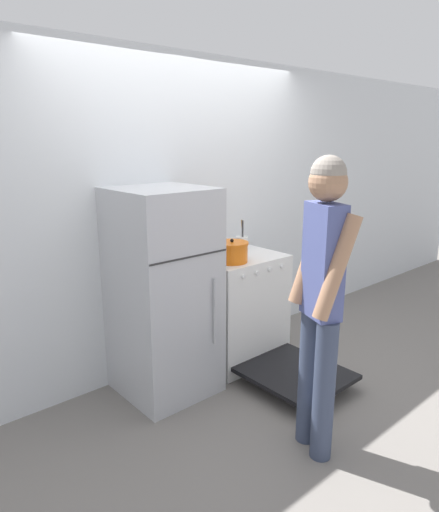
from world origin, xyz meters
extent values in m
plane|color=slate|center=(0.00, 0.00, 0.00)|extent=(14.00, 14.00, 0.00)
cube|color=silver|center=(0.00, 0.03, 1.27)|extent=(10.00, 0.06, 2.55)
cube|color=#B7BABF|center=(-0.46, -0.33, 0.78)|extent=(0.65, 0.66, 1.56)
cube|color=#2D2D2D|center=(-0.46, -0.67, 1.12)|extent=(0.64, 0.01, 0.01)
cylinder|color=#B2B5BA|center=(-0.26, -0.68, 0.68)|extent=(0.02, 0.02, 0.50)
cube|color=white|center=(0.30, -0.31, 0.47)|extent=(0.74, 0.61, 0.93)
cube|color=black|center=(0.30, -0.31, 0.92)|extent=(0.73, 0.60, 0.02)
cube|color=black|center=(0.30, -0.59, 0.46)|extent=(0.64, 0.05, 0.71)
cylinder|color=black|center=(0.13, -0.43, 0.93)|extent=(0.20, 0.20, 0.01)
cylinder|color=black|center=(0.47, -0.43, 0.93)|extent=(0.20, 0.20, 0.01)
cylinder|color=black|center=(0.13, -0.18, 0.93)|extent=(0.20, 0.20, 0.01)
cylinder|color=black|center=(0.47, -0.18, 0.93)|extent=(0.20, 0.20, 0.01)
cylinder|color=silver|center=(0.08, -0.63, 0.86)|extent=(0.04, 0.02, 0.04)
cylinder|color=silver|center=(0.23, -0.63, 0.86)|extent=(0.04, 0.02, 0.04)
cylinder|color=silver|center=(0.37, -0.63, 0.86)|extent=(0.04, 0.02, 0.04)
cylinder|color=silver|center=(0.52, -0.63, 0.86)|extent=(0.04, 0.02, 0.04)
cube|color=black|center=(0.30, -0.99, 0.12)|extent=(0.68, 0.75, 0.04)
cube|color=#99999E|center=(0.30, -0.38, 0.42)|extent=(0.60, 0.34, 0.01)
cylinder|color=orange|center=(0.13, -0.43, 1.00)|extent=(0.25, 0.25, 0.14)
cylinder|color=orange|center=(0.13, -0.43, 1.09)|extent=(0.26, 0.26, 0.02)
sphere|color=black|center=(0.13, -0.43, 1.11)|extent=(0.03, 0.03, 0.03)
cylinder|color=orange|center=(0.00, -0.43, 1.06)|extent=(0.03, 0.02, 0.02)
cylinder|color=orange|center=(0.27, -0.43, 1.06)|extent=(0.03, 0.02, 0.02)
cylinder|color=black|center=(0.14, -0.18, 0.98)|extent=(0.16, 0.16, 0.09)
cone|color=black|center=(0.14, -0.18, 1.04)|extent=(0.15, 0.15, 0.02)
sphere|color=black|center=(0.14, -0.18, 1.06)|extent=(0.02, 0.02, 0.02)
cone|color=black|center=(0.22, -0.18, 0.99)|extent=(0.09, 0.03, 0.08)
torus|color=black|center=(0.14, -0.18, 1.09)|extent=(0.13, 0.01, 0.13)
cylinder|color=silver|center=(0.49, -0.18, 0.99)|extent=(0.11, 0.11, 0.12)
cylinder|color=#9E7547|center=(0.49, -0.17, 1.08)|extent=(0.03, 0.01, 0.24)
cylinder|color=#232326|center=(0.49, -0.18, 1.08)|extent=(0.04, 0.03, 0.24)
cylinder|color=#B2B5BA|center=(0.48, -0.18, 1.06)|extent=(0.03, 0.01, 0.22)
cylinder|color=#38425B|center=(-0.21, -1.61, 0.44)|extent=(0.13, 0.13, 0.88)
cylinder|color=#38425B|center=(-0.14, -1.45, 0.44)|extent=(0.13, 0.13, 0.88)
cube|color=#4C5693|center=(-0.18, -1.53, 1.22)|extent=(0.22, 0.28, 0.66)
cylinder|color=#A87A5B|center=(-0.23, -1.65, 1.22)|extent=(0.28, 0.18, 0.59)
cylinder|color=#A87A5B|center=(-0.13, -1.40, 1.22)|extent=(0.28, 0.18, 0.59)
sphere|color=#A87A5B|center=(-0.18, -1.53, 1.66)|extent=(0.21, 0.21, 0.21)
sphere|color=gray|center=(-0.18, -1.53, 1.71)|extent=(0.20, 0.20, 0.20)
camera|label=1|loc=(-2.25, -3.01, 1.89)|focal=32.00mm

